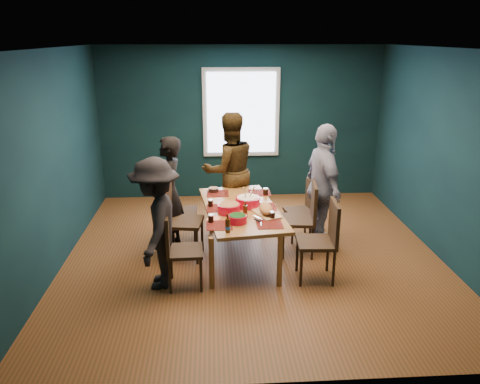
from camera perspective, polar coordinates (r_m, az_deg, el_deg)
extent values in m
cube|color=brown|center=(6.46, 1.54, -7.63)|extent=(5.00, 5.00, 0.01)
cube|color=silver|center=(5.80, 1.77, 17.13)|extent=(5.00, 5.00, 0.01)
cube|color=#0D2B2D|center=(6.28, -21.76, 3.45)|extent=(0.01, 5.00, 2.70)
cube|color=#0D2B2D|center=(6.69, 23.57, 4.08)|extent=(0.01, 5.00, 2.70)
cube|color=#0D2B2D|center=(8.42, 0.12, 8.34)|extent=(5.00, 0.01, 2.70)
cube|color=#0D2B2D|center=(3.63, 5.17, -5.80)|extent=(5.00, 0.01, 2.70)
cube|color=beige|center=(8.36, 0.13, 9.65)|extent=(1.35, 0.06, 1.55)
cube|color=#935E2C|center=(6.16, 0.16, -2.12)|extent=(1.14, 1.92, 0.05)
cylinder|color=#935E2C|center=(5.52, -3.48, -8.65)|extent=(0.06, 0.06, 0.65)
cylinder|color=#935E2C|center=(5.57, 4.87, -8.40)|extent=(0.06, 0.06, 0.65)
cylinder|color=#935E2C|center=(7.05, -3.54, -2.42)|extent=(0.06, 0.06, 0.65)
cylinder|color=#935E2C|center=(7.10, 2.95, -2.28)|extent=(0.06, 0.06, 0.65)
cube|color=#311F10|center=(6.75, -7.05, -2.42)|extent=(0.42, 0.42, 0.04)
cube|color=#311F10|center=(6.68, -8.74, -0.45)|extent=(0.04, 0.42, 0.46)
cylinder|color=#311F10|center=(6.68, -8.60, -4.84)|extent=(0.03, 0.03, 0.43)
cylinder|color=#311F10|center=(6.66, -5.53, -4.81)|extent=(0.03, 0.03, 0.43)
cylinder|color=#311F10|center=(7.01, -8.33, -3.69)|extent=(0.03, 0.03, 0.43)
cylinder|color=#311F10|center=(6.99, -5.42, -3.66)|extent=(0.03, 0.03, 0.43)
cube|color=#311F10|center=(6.23, -6.83, -3.67)|extent=(0.53, 0.53, 0.04)
cube|color=#311F10|center=(6.18, -8.85, -1.19)|extent=(0.11, 0.47, 0.51)
cylinder|color=#311F10|center=(6.20, -8.93, -6.53)|extent=(0.04, 0.04, 0.48)
cylinder|color=#311F10|center=(6.12, -5.25, -6.72)|extent=(0.04, 0.04, 0.48)
cylinder|color=#311F10|center=(6.55, -8.12, -5.06)|extent=(0.04, 0.04, 0.48)
cylinder|color=#311F10|center=(6.48, -4.64, -5.21)|extent=(0.04, 0.04, 0.48)
cube|color=#311F10|center=(5.55, -6.72, -7.19)|extent=(0.43, 0.43, 0.04)
cube|color=#311F10|center=(5.46, -8.80, -4.90)|extent=(0.06, 0.42, 0.46)
cylinder|color=#311F10|center=(5.51, -8.53, -10.22)|extent=(0.03, 0.03, 0.43)
cylinder|color=#311F10|center=(5.50, -4.76, -10.12)|extent=(0.03, 0.03, 0.43)
cylinder|color=#311F10|center=(5.82, -8.39, -8.54)|extent=(0.03, 0.03, 0.43)
cylinder|color=#311F10|center=(5.81, -4.84, -8.44)|extent=(0.03, 0.03, 0.43)
cube|color=#311F10|center=(6.84, 7.29, -2.37)|extent=(0.46, 0.46, 0.04)
cube|color=#311F10|center=(6.83, 8.75, -0.40)|extent=(0.11, 0.39, 0.43)
cylinder|color=#311F10|center=(6.72, 6.41, -4.74)|extent=(0.03, 0.03, 0.40)
cylinder|color=#311F10|center=(6.84, 9.04, -4.43)|extent=(0.03, 0.03, 0.40)
cylinder|color=#311F10|center=(7.01, 5.44, -3.70)|extent=(0.03, 0.03, 0.40)
cylinder|color=#311F10|center=(7.12, 7.98, -3.42)|extent=(0.03, 0.03, 0.40)
cube|color=#311F10|center=(6.34, 7.05, -3.44)|extent=(0.50, 0.50, 0.04)
cube|color=#311F10|center=(6.27, 9.00, -1.18)|extent=(0.10, 0.45, 0.49)
cylinder|color=#311F10|center=(6.25, 5.28, -6.22)|extent=(0.03, 0.03, 0.46)
cylinder|color=#311F10|center=(6.28, 8.83, -6.26)|extent=(0.03, 0.03, 0.46)
cylinder|color=#311F10|center=(6.61, 5.18, -4.82)|extent=(0.03, 0.03, 0.46)
cylinder|color=#311F10|center=(6.63, 8.53, -4.86)|extent=(0.03, 0.03, 0.46)
cube|color=#311F10|center=(5.72, 9.24, -6.11)|extent=(0.47, 0.47, 0.04)
cube|color=#311F10|center=(5.65, 11.41, -3.60)|extent=(0.07, 0.45, 0.49)
cylinder|color=#311F10|center=(5.63, 7.46, -9.28)|extent=(0.03, 0.03, 0.46)
cylinder|color=#311F10|center=(5.69, 11.35, -9.17)|extent=(0.03, 0.03, 0.46)
cylinder|color=#311F10|center=(5.97, 6.98, -7.56)|extent=(0.03, 0.03, 0.46)
cylinder|color=#311F10|center=(6.03, 10.64, -7.48)|extent=(0.03, 0.03, 0.46)
imported|color=black|center=(6.43, -8.65, -0.25)|extent=(0.50, 0.65, 1.59)
imported|color=black|center=(7.14, -1.28, 2.64)|extent=(1.02, 0.90, 1.78)
imported|color=white|center=(6.49, 10.11, 0.57)|extent=(0.57, 1.07, 1.74)
imported|color=black|center=(5.48, -10.18, -3.85)|extent=(0.63, 1.04, 1.56)
cylinder|color=red|center=(5.96, -1.35, -2.02)|extent=(0.29, 0.29, 0.12)
cylinder|color=#579536|center=(5.94, -1.35, -1.54)|extent=(0.26, 0.26, 0.02)
cylinder|color=red|center=(6.17, 0.94, -1.21)|extent=(0.32, 0.32, 0.13)
cylinder|color=#F2E2C6|center=(6.15, 0.94, -0.70)|extent=(0.28, 0.28, 0.02)
cylinder|color=tan|center=(6.14, 1.34, -0.27)|extent=(0.09, 0.18, 0.26)
cylinder|color=tan|center=(6.14, 0.64, -0.28)|extent=(0.08, 0.18, 0.26)
cylinder|color=red|center=(5.65, -0.31, -3.31)|extent=(0.23, 0.23, 0.09)
cylinder|color=#0F3E14|center=(5.64, -0.31, -2.90)|extent=(0.20, 0.20, 0.02)
cube|color=#DCBB76|center=(5.95, 3.15, -2.59)|extent=(0.39, 0.52, 0.02)
ellipsoid|color=#B46F40|center=(5.93, 3.16, -2.01)|extent=(0.29, 0.40, 0.11)
cube|color=silver|center=(5.76, 2.27, -3.12)|extent=(0.13, 0.16, 0.00)
cylinder|color=black|center=(5.66, 2.13, -3.47)|extent=(0.08, 0.09, 0.02)
sphere|color=#265D15|center=(5.83, 3.28, -2.31)|extent=(0.03, 0.03, 0.03)
sphere|color=#265D15|center=(5.92, 3.16, -1.96)|extent=(0.03, 0.03, 0.03)
sphere|color=#265D15|center=(6.02, 3.05, -1.62)|extent=(0.03, 0.03, 0.03)
cylinder|color=black|center=(6.77, -3.24, 0.26)|extent=(0.15, 0.15, 0.06)
cylinder|color=#579536|center=(6.76, -3.25, 0.46)|extent=(0.12, 0.12, 0.01)
cylinder|color=#42230B|center=(5.37, -1.50, -4.12)|extent=(0.06, 0.06, 0.16)
cylinder|color=#42230B|center=(5.33, -1.51, -3.01)|extent=(0.02, 0.02, 0.06)
cylinder|color=blue|center=(5.38, -1.50, -4.38)|extent=(0.06, 0.06, 0.04)
cylinder|color=#42230B|center=(5.81, 0.64, -2.37)|extent=(0.05, 0.05, 0.15)
cylinder|color=#42230B|center=(5.77, 0.65, -1.38)|extent=(0.02, 0.02, 0.06)
cylinder|color=black|center=(5.67, -3.57, -3.25)|extent=(0.07, 0.07, 0.10)
cylinder|color=silver|center=(5.65, -3.58, -2.84)|extent=(0.07, 0.07, 0.01)
cylinder|color=black|center=(5.77, 3.97, -2.86)|extent=(0.07, 0.07, 0.09)
cylinder|color=silver|center=(5.76, 3.98, -2.47)|extent=(0.07, 0.07, 0.01)
cylinder|color=black|center=(6.63, 3.14, 0.04)|extent=(0.07, 0.07, 0.10)
cylinder|color=silver|center=(6.62, 3.14, 0.40)|extent=(0.07, 0.07, 0.01)
cylinder|color=black|center=(6.19, -3.62, -1.37)|extent=(0.07, 0.07, 0.09)
cylinder|color=silver|center=(6.18, -3.63, -1.00)|extent=(0.07, 0.07, 0.01)
cube|color=#FF916B|center=(6.28, 3.49, -1.51)|extent=(0.20, 0.20, 0.00)
cube|color=#FF916B|center=(5.80, -3.24, -3.23)|extent=(0.20, 0.20, 0.00)
cube|color=#FF916B|center=(5.56, 3.71, -4.21)|extent=(0.18, 0.18, 0.00)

